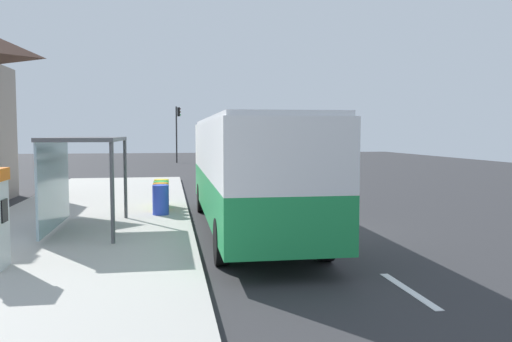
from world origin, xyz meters
TOP-DOWN VIEW (x-y plane):
  - ground_plane at (0.00, 14.00)m, footprint 56.00×92.00m
  - sidewalk_platform at (-6.40, 2.00)m, footprint 6.20×30.00m
  - lane_stripe_seg_0 at (0.25, -6.00)m, footprint 0.16×2.20m
  - lane_stripe_seg_1 at (0.25, -1.00)m, footprint 0.16×2.20m
  - lane_stripe_seg_2 at (0.25, 4.00)m, footprint 0.16×2.20m
  - lane_stripe_seg_3 at (0.25, 9.00)m, footprint 0.16×2.20m
  - lane_stripe_seg_4 at (0.25, 14.00)m, footprint 0.16×2.20m
  - lane_stripe_seg_5 at (0.25, 19.00)m, footprint 0.16×2.20m
  - lane_stripe_seg_6 at (0.25, 24.00)m, footprint 0.16×2.20m
  - lane_stripe_seg_7 at (0.25, 29.00)m, footprint 0.16×2.20m
  - bus at (-1.71, 0.07)m, footprint 2.59×11.02m
  - white_van at (2.20, 24.04)m, footprint 2.13×5.25m
  - sedan_near at (2.30, 35.44)m, footprint 2.01×4.48m
  - sedan_far at (2.30, 38.06)m, footprint 1.98×4.47m
  - recycling_bin_blue at (-4.20, 2.44)m, footprint 0.52×0.52m
  - recycling_bin_orange at (-4.20, 3.14)m, footprint 0.52×0.52m
  - recycling_bin_green at (-4.20, 3.84)m, footprint 0.52×0.52m
  - recycling_bin_yellow at (-4.20, 4.54)m, footprint 0.52×0.52m
  - traffic_light_near_side at (5.50, 34.63)m, footprint 0.49×0.28m
  - traffic_light_far_side at (-3.10, 35.43)m, footprint 0.49×0.28m
  - bus_shelter at (-6.41, 0.03)m, footprint 1.80×4.00m

SIDE VIEW (x-z plane):
  - ground_plane at x=0.00m, z-range -0.04..0.00m
  - lane_stripe_seg_0 at x=0.25m, z-range 0.00..0.01m
  - lane_stripe_seg_1 at x=0.25m, z-range 0.00..0.01m
  - lane_stripe_seg_2 at x=0.25m, z-range 0.00..0.01m
  - lane_stripe_seg_3 at x=0.25m, z-range 0.00..0.01m
  - lane_stripe_seg_4 at x=0.25m, z-range 0.00..0.01m
  - lane_stripe_seg_5 at x=0.25m, z-range 0.00..0.01m
  - lane_stripe_seg_6 at x=0.25m, z-range 0.00..0.01m
  - lane_stripe_seg_7 at x=0.25m, z-range 0.00..0.01m
  - sidewalk_platform at x=-6.40m, z-range 0.00..0.18m
  - recycling_bin_blue at x=-4.20m, z-range 0.18..1.13m
  - recycling_bin_orange at x=-4.20m, z-range 0.18..1.13m
  - recycling_bin_green at x=-4.20m, z-range 0.18..1.13m
  - recycling_bin_yellow at x=-4.20m, z-range 0.18..1.13m
  - sedan_near at x=2.30m, z-range 0.03..1.55m
  - sedan_far at x=2.30m, z-range 0.03..1.55m
  - white_van at x=2.20m, z-range 0.19..2.49m
  - bus at x=-1.71m, z-range 0.24..3.45m
  - bus_shelter at x=-6.41m, z-range 0.85..3.35m
  - traffic_light_near_side at x=5.50m, z-range 0.79..5.47m
  - traffic_light_far_side at x=-3.10m, z-range 0.85..6.11m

